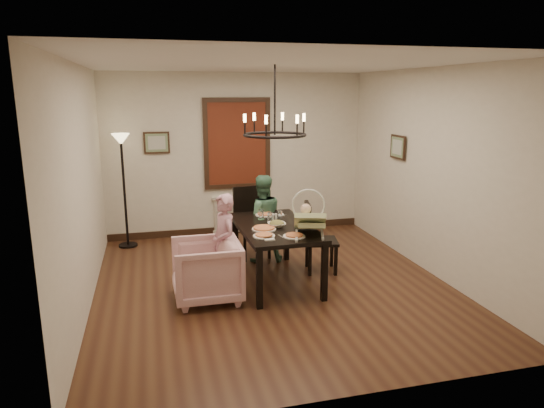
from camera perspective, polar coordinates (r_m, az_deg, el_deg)
name	(u,v)px	position (r m, az deg, el deg)	size (l,w,h in m)	color
room_shell	(266,175)	(6.43, -0.77, 3.44)	(4.51, 5.00, 2.81)	#4E2E1A
dining_table	(275,232)	(6.35, 0.31, -3.29)	(0.97, 1.67, 0.77)	black
chair_far	(253,222)	(7.36, -2.29, -2.18)	(0.47, 0.47, 1.08)	black
chair_right	(321,237)	(6.80, 5.84, -3.91)	(0.44, 0.44, 0.99)	black
armchair	(206,270)	(5.96, -7.72, -7.75)	(0.80, 0.82, 0.74)	beige
elderly_woman	(224,252)	(6.10, -5.65, -5.65)	(0.38, 0.25, 1.05)	#C68C9E
seated_man	(262,226)	(7.16, -1.22, -2.61)	(0.53, 0.41, 1.08)	#467659
baby_bouncer	(310,220)	(5.89, 4.45, -1.83)	(0.43, 0.60, 0.39)	#C4D290
salad_bowl	(277,224)	(6.26, 0.56, -2.41)	(0.27, 0.27, 0.07)	white
pizza_platter	(264,229)	(6.12, -0.95, -2.90)	(0.31, 0.31, 0.04)	tan
drinking_glass	(270,218)	(6.45, -0.26, -1.63)	(0.07, 0.07, 0.14)	silver
window_blinds	(237,144)	(8.43, -4.12, 7.09)	(1.00, 0.03, 1.40)	maroon
radiator	(238,214)	(8.67, -4.01, -1.13)	(0.92, 0.12, 0.62)	silver
picture_back	(157,143)	(8.31, -13.41, 7.03)	(0.42, 0.03, 0.36)	black
picture_right	(398,147)	(7.69, 14.59, 6.50)	(0.42, 0.03, 0.36)	black
floor_lamp	(124,192)	(8.11, -16.97, 1.31)	(0.30, 0.30, 1.80)	black
chandelier	(275,135)	(6.12, 0.33, 8.14)	(0.80, 0.80, 0.04)	black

